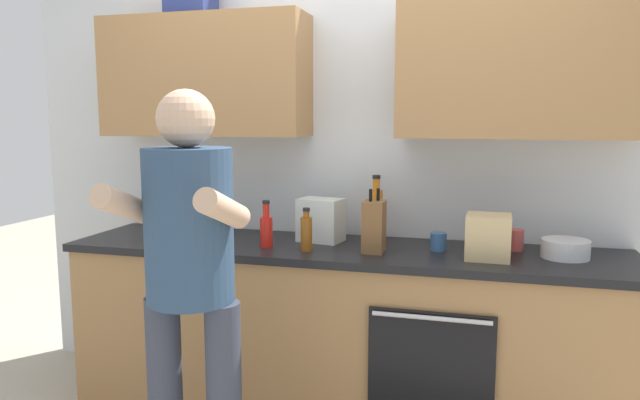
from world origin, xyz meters
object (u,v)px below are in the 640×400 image
bottle_syrup (306,232)px  grocery_bag_bread (488,237)px  bottle_juice (376,213)px  knife_block (374,226)px  mixing_bowl (565,249)px  bottle_hotsauce (266,229)px  grocery_bag_produce (321,220)px  person_standing (190,266)px  cup_ceramic (516,240)px  bottle_oil (152,213)px  cup_tea (438,242)px  cup_coffee (212,230)px  bottle_water (160,226)px

bottle_syrup → grocery_bag_bread: bottle_syrup is taller
bottle_juice → knife_block: size_ratio=1.13×
bottle_juice → mixing_bowl: size_ratio=1.61×
bottle_hotsauce → grocery_bag_bread: size_ratio=1.15×
grocery_bag_produce → person_standing: bearing=-105.9°
person_standing → cup_ceramic: 1.60m
bottle_oil → mixing_bowl: (2.16, 0.02, -0.08)m
person_standing → cup_tea: (0.89, 0.88, -0.03)m
cup_tea → bottle_syrup: bearing=-164.4°
knife_block → grocery_bag_produce: (-0.32, 0.18, -0.01)m
cup_coffee → grocery_bag_bread: grocery_bag_bread is taller
bottle_hotsauce → bottle_water: size_ratio=1.01×
bottle_juice → cup_ceramic: 0.72m
mixing_bowl → cup_coffee: bearing=-178.3°
bottle_oil → knife_block: 1.27m
mixing_bowl → person_standing: bearing=-149.0°
mixing_bowl → cup_tea: bearing=179.9°
bottle_oil → cup_coffee: bottle_oil is taller
grocery_bag_bread → grocery_bag_produce: size_ratio=0.91×
person_standing → bottle_oil: person_standing is taller
bottle_hotsauce → grocery_bag_bread: (1.08, 0.04, 0.01)m
person_standing → bottle_oil: bearing=128.4°
cup_ceramic → bottle_hotsauce: bearing=-168.4°
cup_ceramic → grocery_bag_produce: 0.99m
cup_ceramic → bottle_water: bearing=-169.6°
bottle_water → knife_block: (1.10, 0.11, 0.03)m
cup_tea → bottle_water: bearing=-171.0°
cup_ceramic → grocery_bag_bread: (-0.14, -0.21, 0.05)m
cup_tea → grocery_bag_bread: bearing=-25.7°
bottle_juice → cup_tea: size_ratio=3.98×
cup_tea → knife_block: knife_block is taller
person_standing → mixing_bowl: (1.47, 0.88, -0.03)m
bottle_syrup → mixing_bowl: bottle_syrup is taller
cup_tea → grocery_bag_bread: size_ratio=0.43×
bottle_oil → cup_ceramic: 1.95m
cup_ceramic → grocery_bag_bread: size_ratio=0.51×
bottle_oil → bottle_water: (0.17, -0.20, -0.03)m
grocery_bag_produce → cup_tea: bearing=-6.0°
bottle_syrup → bottle_hotsauce: 0.22m
cup_tea → knife_block: bearing=-159.6°
cup_ceramic → cup_tea: 0.38m
cup_tea → knife_block: size_ratio=0.28×
cup_ceramic → knife_block: (-0.67, -0.21, 0.07)m
person_standing → bottle_syrup: size_ratio=7.78×
bottle_syrup → bottle_hotsauce: bottle_hotsauce is taller
bottle_juice → bottle_hotsauce: bearing=-149.8°
bottle_water → grocery_bag_produce: 0.84m
bottle_hotsauce → cup_ceramic: bottle_hotsauce is taller
mixing_bowl → grocery_bag_bread: 0.37m
bottle_juice → grocery_bag_bread: (0.57, -0.26, -0.05)m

